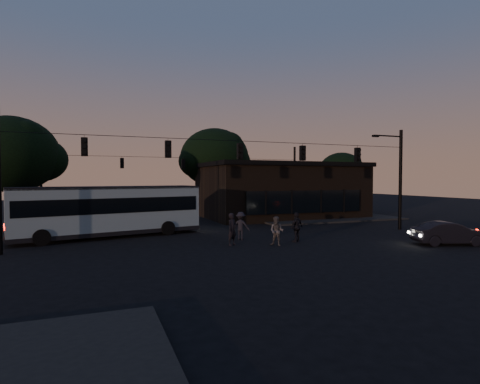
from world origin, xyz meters
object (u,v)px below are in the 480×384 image
object	(u,v)px
bus	(110,209)
pedestrian_d	(241,226)
pedestrian_b	(277,231)
car	(449,233)
pedestrian_a	(232,229)
building	(280,190)
pedestrian_c	(297,227)

from	to	relation	value
bus	pedestrian_d	size ratio (longest dim) A/B	6.95
bus	pedestrian_b	world-z (taller)	bus
car	pedestrian_a	bearing A→B (deg)	88.39
pedestrian_a	pedestrian_b	distance (m)	2.55
pedestrian_d	pedestrian_b	bearing A→B (deg)	148.70
building	pedestrian_a	xyz separation A→B (m)	(-10.15, -13.71, -1.78)
pedestrian_c	pedestrian_d	size ratio (longest dim) A/B	1.03
pedestrian_c	pedestrian_d	world-z (taller)	pedestrian_c
pedestrian_b	pedestrian_d	world-z (taller)	pedestrian_d
pedestrian_a	pedestrian_c	world-z (taller)	pedestrian_a
pedestrian_a	pedestrian_d	distance (m)	2.03
pedestrian_b	pedestrian_c	size ratio (longest dim) A/B	0.93
car	pedestrian_b	bearing A→B (deg)	89.27
pedestrian_d	pedestrian_a	bearing A→B (deg)	90.03
pedestrian_c	car	bearing A→B (deg)	127.61
bus	building	bearing A→B (deg)	13.73
bus	car	size ratio (longest dim) A/B	3.00
building	pedestrian_b	xyz separation A→B (m)	(-7.82, -14.75, -1.87)
pedestrian_b	pedestrian_c	distance (m)	1.81
building	pedestrian_c	distance (m)	15.48
pedestrian_a	pedestrian_d	size ratio (longest dim) A/B	1.06
building	pedestrian_a	bearing A→B (deg)	-126.52
pedestrian_b	pedestrian_d	size ratio (longest dim) A/B	0.96
bus	pedestrian_a	world-z (taller)	bus
building	pedestrian_b	world-z (taller)	building
building	car	bearing A→B (deg)	-84.87
car	pedestrian_c	world-z (taller)	pedestrian_c
pedestrian_c	pedestrian_d	xyz separation A→B (m)	(-2.84, 2.03, -0.03)
building	bus	distance (m)	18.40
pedestrian_a	pedestrian_c	xyz separation A→B (m)	(4.01, -0.38, -0.03)
bus	pedestrian_a	xyz separation A→B (m)	(6.46, -5.84, -0.94)
building	pedestrian_d	size ratio (longest dim) A/B	8.82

